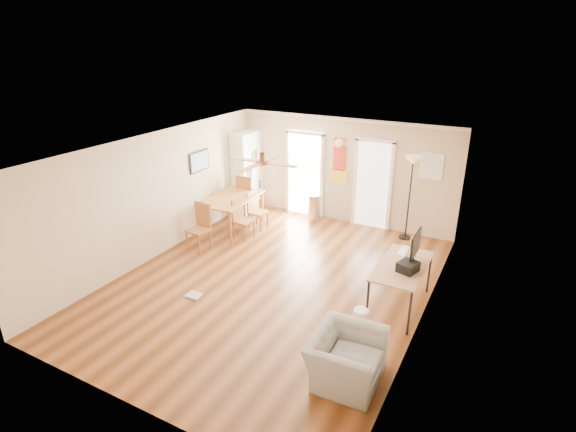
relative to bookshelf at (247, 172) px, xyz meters
The scene contains 29 objects.
floor 4.11m from the bookshelf, 50.59° to the right, with size 7.00×7.00×0.00m, color brown.
ceiling 4.26m from the bookshelf, 50.59° to the right, with size 5.50×7.00×0.00m, color silver, non-canonical shape.
wall_back 2.57m from the bookshelf, ahead, with size 5.50×0.04×2.60m, color beige, non-canonical shape.
wall_front 7.04m from the bookshelf, 69.01° to the right, with size 5.50×0.04×2.60m, color beige, non-canonical shape.
wall_left 3.09m from the bookshelf, 94.29° to the right, with size 0.04×7.00×2.60m, color beige, non-canonical shape.
wall_right 6.10m from the bookshelf, 30.20° to the right, with size 0.04×7.00×2.60m, color beige, non-canonical shape.
crown_molding 4.25m from the bookshelf, 50.59° to the right, with size 5.50×7.00×0.08m, color white, non-canonical shape.
kitchen_doorway 1.53m from the bookshelf, 15.87° to the left, with size 0.90×0.10×2.10m, color white, non-canonical shape.
bathroom_doorway 3.30m from the bookshelf, ahead, with size 0.80×0.10×2.10m, color white, non-canonical shape.
wall_decal 2.48m from the bookshelf, ahead, with size 0.46×0.03×1.10m, color red.
ac_grille 4.63m from the bookshelf, ahead, with size 0.50×0.04×0.60m, color white.
framed_poster 1.80m from the bookshelf, 97.01° to the right, with size 0.04×0.66×0.48m, color black.
ceiling_fan 4.43m from the bookshelf, 53.19° to the right, with size 1.24×1.24×0.20m, color #593819, non-canonical shape.
bookshelf is the anchor object (origin of this frame).
dining_table 1.51m from the bookshelf, 74.23° to the right, with size 0.97×1.62×0.81m, color #AC6B37, non-canonical shape.
dining_chair_right_a 1.47m from the bookshelf, 47.00° to the right, with size 0.38×0.38×0.93m, color #A77136, non-canonical shape.
dining_chair_right_b 1.95m from the bookshelf, 60.37° to the right, with size 0.38×0.38×0.93m, color #9C5B32, non-canonical shape.
dining_chair_near 2.66m from the bookshelf, 81.82° to the right, with size 0.42×0.42×1.02m, color #9A5831, non-canonical shape.
dining_chair_far 0.73m from the bookshelf, 54.61° to the right, with size 0.46×0.46×1.13m, color #A76B35, non-canonical shape.
trash_can 2.03m from the bookshelf, ahead, with size 0.32×0.32×0.69m, color #B1B1B4.
torchiere_lamp 4.22m from the bookshelf, ahead, with size 0.37×0.37×1.94m, color black, non-canonical shape.
computer_desk 5.61m from the bookshelf, 29.65° to the right, with size 0.76×1.51×0.81m, color tan, non-canonical shape.
imac 5.63m from the bookshelf, 27.57° to the right, with size 0.08×0.61×0.56m, color black, non-canonical shape.
keyboard 5.23m from the bookshelf, 25.33° to the right, with size 0.14×0.42×0.02m, color white.
printer 5.77m from the bookshelf, 30.50° to the right, with size 0.27×0.32×0.16m, color black.
orange_bottle 5.23m from the bookshelf, 22.92° to the right, with size 0.07×0.07×0.22m, color orange.
wastebasket_a 5.78m from the bookshelf, 38.79° to the right, with size 0.25×0.25×0.29m, color white.
floor_cloth 4.56m from the bookshelf, 70.12° to the right, with size 0.27×0.21×0.04m, color #AAA9A4.
armchair 6.76m from the bookshelf, 46.01° to the right, with size 1.03×0.90×0.67m, color gray.
Camera 1 is at (3.75, -6.45, 4.38)m, focal length 27.99 mm.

